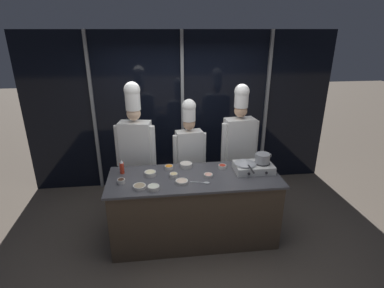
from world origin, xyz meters
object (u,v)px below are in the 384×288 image
(prep_bowl_carrots, at_px, (169,167))
(prep_bowl_shrimp, at_px, (208,175))
(chef_line, at_px, (239,139))
(serving_spoon_slotted, at_px, (204,183))
(portable_stove, at_px, (253,167))
(prep_bowl_noodles, at_px, (150,173))
(prep_bowl_soy_glaze, at_px, (121,181))
(prep_bowl_bean_sprouts, at_px, (153,187))
(prep_bowl_mushrooms, at_px, (139,186))
(squeeze_bottle_chili, at_px, (122,167))
(prep_bowl_chili_flakes, at_px, (222,166))
(prep_bowl_chicken, at_px, (182,181))
(frying_pan, at_px, (245,162))
(prep_bowl_onion, at_px, (186,165))
(stock_pot, at_px, (263,158))
(prep_bowl_ginger, at_px, (174,175))
(chef_head, at_px, (136,143))
(chef_sous, at_px, (189,149))

(prep_bowl_carrots, height_order, prep_bowl_shrimp, prep_bowl_carrots)
(chef_line, bearing_deg, serving_spoon_slotted, 46.32)
(portable_stove, xyz_separation_m, prep_bowl_noodles, (-1.36, 0.03, -0.02))
(prep_bowl_soy_glaze, xyz_separation_m, prep_bowl_shrimp, (1.09, 0.05, -0.01))
(prep_bowl_bean_sprouts, bearing_deg, prep_bowl_mushrooms, 163.34)
(squeeze_bottle_chili, bearing_deg, portable_stove, -4.43)
(prep_bowl_chili_flakes, xyz_separation_m, serving_spoon_slotted, (-0.32, -0.40, -0.02))
(prep_bowl_soy_glaze, height_order, prep_bowl_chicken, prep_bowl_soy_glaze)
(squeeze_bottle_chili, bearing_deg, prep_bowl_soy_glaze, -86.99)
(frying_pan, height_order, serving_spoon_slotted, frying_pan)
(prep_bowl_carrots, relative_size, prep_bowl_onion, 0.69)
(squeeze_bottle_chili, xyz_separation_m, serving_spoon_slotted, (1.02, -0.39, -0.08))
(stock_pot, relative_size, prep_bowl_chili_flakes, 2.03)
(prep_bowl_chicken, xyz_separation_m, serving_spoon_slotted, (0.27, -0.04, -0.01))
(prep_bowl_chili_flakes, xyz_separation_m, prep_bowl_mushrooms, (-1.10, -0.43, -0.00))
(prep_bowl_noodles, xyz_separation_m, prep_bowl_chili_flakes, (0.97, 0.11, -0.01))
(prep_bowl_carrots, bearing_deg, portable_stove, -9.65)
(prep_bowl_mushrooms, xyz_separation_m, prep_bowl_chicken, (0.51, 0.07, -0.00))
(prep_bowl_carrots, height_order, prep_bowl_soy_glaze, prep_bowl_soy_glaze)
(prep_bowl_chili_flakes, relative_size, prep_bowl_mushrooms, 0.70)
(stock_pot, xyz_separation_m, prep_bowl_ginger, (-1.18, -0.06, -0.15))
(squeeze_bottle_chili, xyz_separation_m, prep_bowl_noodles, (0.36, -0.10, -0.06))
(frying_pan, distance_m, prep_bowl_ginger, 0.96)
(prep_bowl_shrimp, bearing_deg, chef_head, 143.16)
(portable_stove, height_order, prep_bowl_carrots, portable_stove)
(prep_bowl_onion, bearing_deg, prep_bowl_soy_glaze, -156.04)
(frying_pan, relative_size, prep_bowl_carrots, 4.37)
(prep_bowl_onion, height_order, chef_head, chef_head)
(squeeze_bottle_chili, relative_size, chef_sous, 0.11)
(prep_bowl_onion, relative_size, chef_line, 0.08)
(stock_pot, bearing_deg, squeeze_bottle_chili, 175.86)
(prep_bowl_onion, bearing_deg, prep_bowl_chili_flakes, -10.88)
(squeeze_bottle_chili, relative_size, prep_bowl_onion, 1.13)
(prep_bowl_onion, height_order, prep_bowl_noodles, prep_bowl_onion)
(portable_stove, bearing_deg, prep_bowl_carrots, 170.35)
(squeeze_bottle_chili, bearing_deg, chef_sous, 26.36)
(prep_bowl_onion, relative_size, prep_bowl_soy_glaze, 1.79)
(frying_pan, xyz_separation_m, prep_bowl_bean_sprouts, (-1.20, -0.34, -0.11))
(prep_bowl_onion, relative_size, prep_bowl_ginger, 1.61)
(prep_bowl_carrots, bearing_deg, chef_line, 24.05)
(prep_bowl_chili_flakes, relative_size, chef_sous, 0.06)
(prep_bowl_shrimp, bearing_deg, serving_spoon_slotted, -116.23)
(prep_bowl_bean_sprouts, relative_size, prep_bowl_soy_glaze, 1.52)
(chef_head, bearing_deg, chef_line, -167.61)
(prep_bowl_shrimp, height_order, chef_sous, chef_sous)
(frying_pan, relative_size, squeeze_bottle_chili, 2.65)
(chef_line, bearing_deg, prep_bowl_chicken, 35.81)
(prep_bowl_chili_flakes, relative_size, chef_head, 0.05)
(chef_head, bearing_deg, portable_stove, 168.62)
(prep_bowl_soy_glaze, distance_m, prep_bowl_chili_flakes, 1.35)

